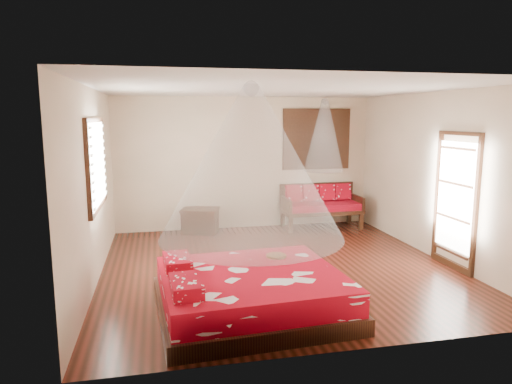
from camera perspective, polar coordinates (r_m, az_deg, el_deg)
room at (r=7.13m, az=2.82°, el=1.45°), size 5.54×5.54×2.84m
bed at (r=5.73m, az=-0.78°, el=-12.42°), size 2.37×2.17×0.65m
daybed at (r=9.98m, az=8.05°, el=-1.47°), size 1.68×0.75×0.94m
storage_chest at (r=9.54m, az=-6.99°, el=-3.55°), size 0.87×0.74×0.51m
shutter_panel at (r=10.14m, az=7.57°, el=6.57°), size 1.52×0.06×1.32m
window_left at (r=7.11m, az=-19.26°, el=3.36°), size 0.10×1.74×1.34m
glazed_door at (r=7.81m, az=23.65°, el=-1.09°), size 0.08×1.02×2.16m
wine_tray at (r=6.25m, az=2.54°, el=-7.59°), size 0.27×0.27×0.22m
mosquito_net_main at (r=5.35m, az=-0.59°, el=3.69°), size 2.21×2.21×1.80m
mosquito_net_daybed at (r=9.69m, az=8.51°, el=7.02°), size 0.84×0.84×1.50m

